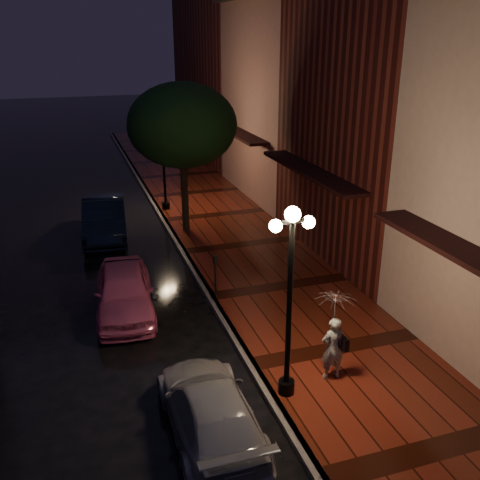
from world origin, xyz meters
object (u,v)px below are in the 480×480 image
object	(u,v)px
streetlamp_near	(290,293)
street_tree	(183,128)
woman_with_umbrella	(334,323)
streetlamp_far	(163,155)
silver_car	(210,410)
navy_car	(104,218)
pink_car	(124,291)
parking_meter	(215,272)

from	to	relation	value
streetlamp_near	street_tree	world-z (taller)	street_tree
street_tree	woman_with_umbrella	xyz separation A→B (m)	(0.95, -10.78, -2.68)
streetlamp_far	street_tree	distance (m)	3.44
silver_car	woman_with_umbrella	size ratio (longest dim) A/B	1.88
silver_car	navy_car	bearing A→B (deg)	-85.04
pink_car	silver_car	xyz separation A→B (m)	(1.00, -5.66, -0.09)
street_tree	silver_car	xyz separation A→B (m)	(-2.15, -11.58, -3.66)
silver_car	parking_meter	size ratio (longest dim) A/B	3.12
parking_meter	silver_car	bearing A→B (deg)	-122.41
streetlamp_far	navy_car	xyz separation A→B (m)	(-2.88, -2.36, -1.84)
street_tree	woman_with_umbrella	size ratio (longest dim) A/B	2.70
navy_car	silver_car	size ratio (longest dim) A/B	1.14
navy_car	pink_car	bearing A→B (deg)	-85.38
pink_car	silver_car	bearing A→B (deg)	-74.87
streetlamp_near	woman_with_umbrella	bearing A→B (deg)	10.11
streetlamp_far	pink_car	size ratio (longest dim) A/B	1.08
streetlamp_near	parking_meter	distance (m)	5.28
pink_car	parking_meter	distance (m)	2.71
street_tree	navy_car	bearing A→B (deg)	168.33
streetlamp_near	parking_meter	size ratio (longest dim) A/B	3.32
navy_car	parking_meter	xyz separation A→B (m)	(2.68, -6.64, 0.18)
streetlamp_far	pink_car	bearing A→B (deg)	-107.96
streetlamp_far	street_tree	bearing A→B (deg)	-85.09
silver_car	parking_meter	world-z (taller)	parking_meter
streetlamp_near	woman_with_umbrella	size ratio (longest dim) A/B	2.01
silver_car	streetlamp_far	bearing A→B (deg)	-97.06
streetlamp_far	pink_car	xyz separation A→B (m)	(-2.89, -8.93, -1.92)
streetlamp_near	navy_car	xyz separation A→B (m)	(-2.88, 11.64, -1.84)
parking_meter	pink_car	bearing A→B (deg)	162.89
silver_car	woman_with_umbrella	distance (m)	3.35
street_tree	silver_car	size ratio (longest dim) A/B	1.43
pink_car	navy_car	world-z (taller)	navy_car
navy_car	silver_car	bearing A→B (deg)	-80.65
streetlamp_near	silver_car	size ratio (longest dim) A/B	1.06
street_tree	woman_with_umbrella	distance (m)	11.14
woman_with_umbrella	silver_car	bearing A→B (deg)	14.91
pink_car	street_tree	bearing A→B (deg)	67.06
navy_car	silver_car	distance (m)	12.27
street_tree	navy_car	size ratio (longest dim) A/B	1.26
streetlamp_near	streetlamp_far	world-z (taller)	same
streetlamp_far	woman_with_umbrella	size ratio (longest dim) A/B	2.01
woman_with_umbrella	parking_meter	xyz separation A→B (m)	(-1.40, 4.79, -0.63)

